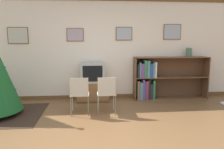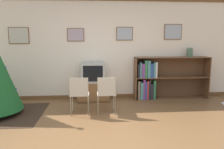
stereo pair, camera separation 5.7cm
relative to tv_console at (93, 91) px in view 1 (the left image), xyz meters
name	(u,v)px [view 1 (the left image)]	position (x,y,z in m)	size (l,w,h in m)	color
ground_plane	(106,140)	(0.19, -2.31, -0.26)	(24.00, 24.00, 0.00)	brown
wall_back	(99,49)	(0.19, 0.31, 1.10)	(9.14, 0.11, 2.70)	silver
tv_console	(93,91)	(0.00, 0.00, 0.00)	(0.82, 0.48, 0.51)	brown
television	(93,72)	(0.00, 0.00, 0.51)	(0.60, 0.47, 0.51)	#9E9E99
folding_chair_left	(80,93)	(-0.29, -1.05, 0.22)	(0.40, 0.40, 0.82)	#BCB29E
folding_chair_right	(107,93)	(0.29, -1.05, 0.22)	(0.40, 0.40, 0.82)	#BCB29E
bookshelf	(157,79)	(1.74, 0.07, 0.30)	(2.02, 0.36, 1.14)	brown
vase	(189,52)	(2.62, 0.12, 1.01)	(0.15, 0.15, 0.24)	#47664C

